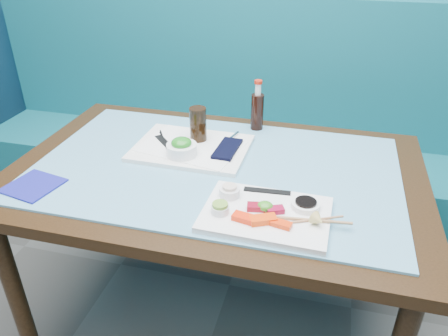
% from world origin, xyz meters
% --- Properties ---
extents(booth_bench, '(3.00, 0.56, 1.17)m').
position_xyz_m(booth_bench, '(0.00, 2.29, 0.37)').
color(booth_bench, '#105D67').
rests_on(booth_bench, ground).
extents(dining_table, '(1.40, 0.90, 0.75)m').
position_xyz_m(dining_table, '(0.00, 1.45, 0.67)').
color(dining_table, black).
rests_on(dining_table, ground).
extents(glass_top, '(1.22, 0.76, 0.01)m').
position_xyz_m(glass_top, '(0.00, 1.45, 0.75)').
color(glass_top, '#5F9FBE').
rests_on(glass_top, dining_table).
extents(sashimi_plate, '(0.36, 0.26, 0.02)m').
position_xyz_m(sashimi_plate, '(0.22, 1.21, 0.77)').
color(sashimi_plate, white).
rests_on(sashimi_plate, glass_top).
extents(salmon_left, '(0.07, 0.05, 0.02)m').
position_xyz_m(salmon_left, '(0.17, 1.15, 0.78)').
color(salmon_left, '#FF2C0A').
rests_on(salmon_left, sashimi_plate).
extents(salmon_mid, '(0.08, 0.06, 0.02)m').
position_xyz_m(salmon_mid, '(0.22, 1.16, 0.78)').
color(salmon_mid, '#FF420A').
rests_on(salmon_mid, sashimi_plate).
extents(salmon_right, '(0.06, 0.04, 0.01)m').
position_xyz_m(salmon_right, '(0.27, 1.15, 0.78)').
color(salmon_right, '#F63709').
rests_on(salmon_right, sashimi_plate).
extents(tuna_left, '(0.06, 0.04, 0.02)m').
position_xyz_m(tuna_left, '(0.19, 1.21, 0.78)').
color(tuna_left, maroon).
rests_on(tuna_left, sashimi_plate).
extents(tuna_right, '(0.06, 0.05, 0.02)m').
position_xyz_m(tuna_right, '(0.24, 1.21, 0.78)').
color(tuna_right, maroon).
rests_on(tuna_right, sashimi_plate).
extents(seaweed_garnish, '(0.05, 0.05, 0.02)m').
position_xyz_m(seaweed_garnish, '(0.21, 1.22, 0.79)').
color(seaweed_garnish, '#39891F').
rests_on(seaweed_garnish, sashimi_plate).
extents(ramekin_wasabi, '(0.06, 0.06, 0.02)m').
position_xyz_m(ramekin_wasabi, '(0.09, 1.17, 0.79)').
color(ramekin_wasabi, silver).
rests_on(ramekin_wasabi, sashimi_plate).
extents(wasabi_fill, '(0.06, 0.06, 0.01)m').
position_xyz_m(wasabi_fill, '(0.09, 1.17, 0.80)').
color(wasabi_fill, olive).
rests_on(wasabi_fill, ramekin_wasabi).
extents(ramekin_ginger, '(0.08, 0.08, 0.03)m').
position_xyz_m(ramekin_ginger, '(0.10, 1.26, 0.79)').
color(ramekin_ginger, white).
rests_on(ramekin_ginger, sashimi_plate).
extents(ginger_fill, '(0.04, 0.04, 0.01)m').
position_xyz_m(ginger_fill, '(0.10, 1.26, 0.81)').
color(ginger_fill, beige).
rests_on(ginger_fill, ramekin_ginger).
extents(soy_dish, '(0.10, 0.10, 0.02)m').
position_xyz_m(soy_dish, '(0.32, 1.26, 0.78)').
color(soy_dish, white).
rests_on(soy_dish, sashimi_plate).
extents(soy_fill, '(0.08, 0.08, 0.01)m').
position_xyz_m(soy_fill, '(0.32, 1.26, 0.80)').
color(soy_fill, black).
rests_on(soy_fill, soy_dish).
extents(lemon_wedge, '(0.05, 0.05, 0.04)m').
position_xyz_m(lemon_wedge, '(0.36, 1.18, 0.80)').
color(lemon_wedge, '#DEC269').
rests_on(lemon_wedge, sashimi_plate).
extents(chopstick_sleeve, '(0.14, 0.03, 0.00)m').
position_xyz_m(chopstick_sleeve, '(0.20, 1.31, 0.78)').
color(chopstick_sleeve, black).
rests_on(chopstick_sleeve, sashimi_plate).
extents(wooden_chopstick_a, '(0.25, 0.04, 0.01)m').
position_xyz_m(wooden_chopstick_a, '(0.33, 1.19, 0.78)').
color(wooden_chopstick_a, '#9F714B').
rests_on(wooden_chopstick_a, sashimi_plate).
extents(wooden_chopstick_b, '(0.18, 0.09, 0.01)m').
position_xyz_m(wooden_chopstick_b, '(0.34, 1.19, 0.78)').
color(wooden_chopstick_b, '#A5714D').
rests_on(wooden_chopstick_b, sashimi_plate).
extents(serving_tray, '(0.41, 0.31, 0.02)m').
position_xyz_m(serving_tray, '(-0.12, 1.55, 0.77)').
color(serving_tray, white).
rests_on(serving_tray, glass_top).
extents(paper_placemat, '(0.39, 0.31, 0.00)m').
position_xyz_m(paper_placemat, '(-0.12, 1.55, 0.77)').
color(paper_placemat, white).
rests_on(paper_placemat, serving_tray).
extents(seaweed_bowl, '(0.13, 0.13, 0.04)m').
position_xyz_m(seaweed_bowl, '(-0.13, 1.47, 0.79)').
color(seaweed_bowl, white).
rests_on(seaweed_bowl, serving_tray).
extents(seaweed_salad, '(0.09, 0.09, 0.04)m').
position_xyz_m(seaweed_salad, '(-0.13, 1.47, 0.82)').
color(seaweed_salad, '#1E7C1C').
rests_on(seaweed_salad, seaweed_bowl).
extents(cola_glass, '(0.08, 0.08, 0.13)m').
position_xyz_m(cola_glass, '(-0.11, 1.60, 0.84)').
color(cola_glass, black).
rests_on(cola_glass, serving_tray).
extents(navy_pouch, '(0.08, 0.17, 0.01)m').
position_xyz_m(navy_pouch, '(0.02, 1.55, 0.78)').
color(navy_pouch, black).
rests_on(navy_pouch, serving_tray).
extents(fork, '(0.03, 0.09, 0.01)m').
position_xyz_m(fork, '(0.01, 1.65, 0.78)').
color(fork, white).
rests_on(fork, serving_tray).
extents(black_chopstick_a, '(0.12, 0.21, 0.01)m').
position_xyz_m(black_chopstick_a, '(-0.22, 1.54, 0.78)').
color(black_chopstick_a, black).
rests_on(black_chopstick_a, serving_tray).
extents(black_chopstick_b, '(0.13, 0.18, 0.01)m').
position_xyz_m(black_chopstick_b, '(-0.21, 1.54, 0.78)').
color(black_chopstick_b, black).
rests_on(black_chopstick_b, serving_tray).
extents(tray_sleeve, '(0.13, 0.13, 0.00)m').
position_xyz_m(tray_sleeve, '(-0.21, 1.54, 0.78)').
color(tray_sleeve, black).
rests_on(tray_sleeve, serving_tray).
extents(cola_bottle_body, '(0.07, 0.07, 0.14)m').
position_xyz_m(cola_bottle_body, '(0.08, 1.79, 0.83)').
color(cola_bottle_body, black).
rests_on(cola_bottle_body, glass_top).
extents(cola_bottle_neck, '(0.03, 0.03, 0.04)m').
position_xyz_m(cola_bottle_neck, '(0.08, 1.79, 0.92)').
color(cola_bottle_neck, white).
rests_on(cola_bottle_neck, cola_bottle_body).
extents(cola_bottle_cap, '(0.04, 0.04, 0.01)m').
position_xyz_m(cola_bottle_cap, '(0.08, 1.79, 0.95)').
color(cola_bottle_cap, red).
rests_on(cola_bottle_cap, cola_bottle_neck).
extents(blue_napkin, '(0.18, 0.18, 0.01)m').
position_xyz_m(blue_napkin, '(-0.52, 1.18, 0.76)').
color(blue_napkin, navy).
rests_on(blue_napkin, glass_top).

